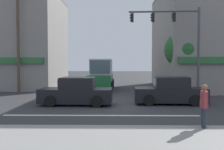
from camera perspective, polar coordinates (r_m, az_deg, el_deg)
ground_plane at (r=15.57m, az=-1.67°, el=-6.24°), size 120.00×120.00×0.00m
lane_marking_stripe at (r=12.13m, az=-2.42°, el=-8.78°), size 9.00×0.24×0.01m
sidewalk_curb at (r=7.28m, az=-4.78°, el=-16.01°), size 40.00×5.00×0.16m
building_right_corner at (r=27.29m, az=23.03°, el=7.19°), size 11.91×12.10×9.33m
street_tree at (r=21.36m, az=15.26°, el=5.25°), size 2.97×2.97×4.91m
utility_pole_near_left at (r=22.49m, az=-19.79°, el=8.06°), size 1.40×0.22×8.86m
utility_pole_far_right at (r=23.29m, az=19.51°, el=6.78°), size 1.40×0.22×7.98m
traffic_light_mast at (r=18.83m, az=14.46°, el=8.35°), size 4.88×0.49×6.20m
sedan_crossing_rightbound at (r=15.18m, az=-7.74°, el=-3.78°), size 4.16×1.99×1.58m
box_truck_parked_curbside at (r=24.02m, az=-2.36°, el=-0.09°), size 2.33×5.64×2.75m
sedan_approaching_near at (r=15.76m, az=12.54°, el=-3.58°), size 4.17×2.02×1.58m
pedestrian_foreground_with_bag at (r=9.66m, az=19.39°, el=-6.17°), size 0.39×0.67×1.67m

